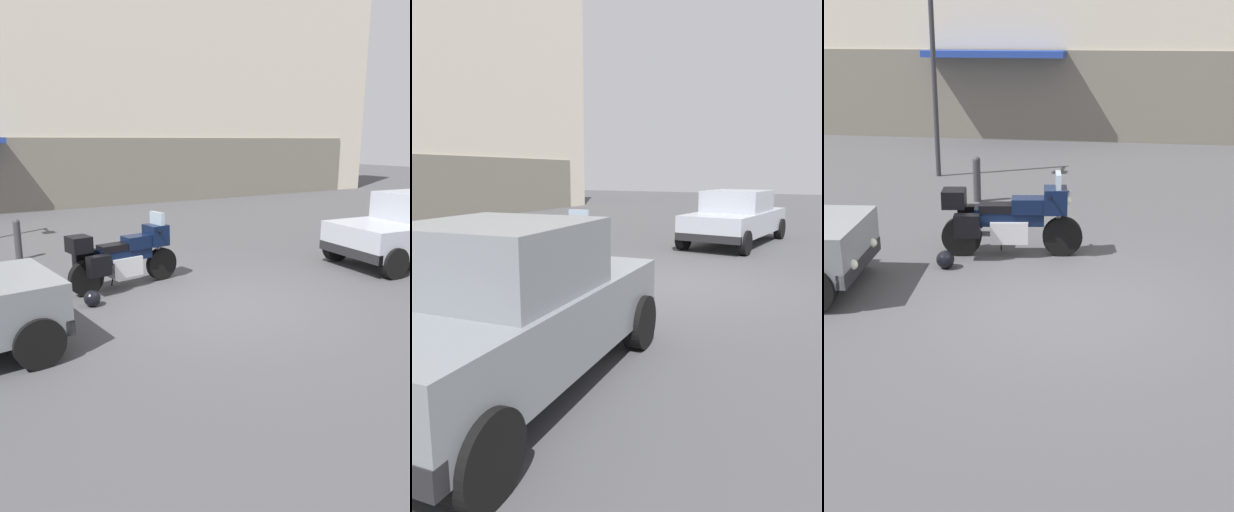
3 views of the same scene
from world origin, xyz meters
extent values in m
plane|color=#424244|center=(0.00, 0.00, 0.00)|extent=(80.00, 80.00, 0.00)
cube|color=#6D675C|center=(0.00, 12.93, 1.40)|extent=(31.70, 0.12, 2.80)
cube|color=navy|center=(-3.55, 12.50, 2.70)|extent=(4.40, 1.10, 0.20)
cylinder|color=black|center=(-0.24, 1.94, 0.32)|extent=(0.65, 0.23, 0.64)
cylinder|color=black|center=(-1.84, 1.69, 0.32)|extent=(0.65, 0.23, 0.64)
cylinder|color=#B7B7BC|center=(-0.26, 1.93, 0.75)|extent=(0.33, 0.12, 0.68)
cube|color=#B7B7BC|center=(-1.08, 1.81, 0.42)|extent=(0.65, 0.49, 0.36)
cube|color=black|center=(-1.08, 1.81, 0.66)|extent=(1.13, 0.44, 0.28)
cube|color=black|center=(-0.78, 1.85, 0.84)|extent=(0.57, 0.41, 0.24)
cube|color=black|center=(-1.28, 1.78, 0.80)|extent=(0.60, 0.38, 0.12)
cube|color=black|center=(-0.36, 1.92, 0.92)|extent=(0.42, 0.49, 0.40)
cube|color=#8C9EAD|center=(-0.32, 1.92, 1.22)|extent=(0.14, 0.41, 0.28)
sphere|color=#EAEACC|center=(-0.18, 1.94, 0.92)|extent=(0.14, 0.14, 0.14)
cylinder|color=black|center=(-0.44, 1.91, 1.02)|extent=(0.13, 0.62, 0.04)
cylinder|color=#B7B7BC|center=(-1.70, 1.91, 0.30)|extent=(0.56, 0.17, 0.09)
cube|color=black|center=(-1.76, 1.99, 0.58)|extent=(0.43, 0.26, 0.36)
cube|color=black|center=(-1.68, 1.43, 0.58)|extent=(0.43, 0.26, 0.36)
cube|color=black|center=(-1.94, 1.68, 0.95)|extent=(0.42, 0.45, 0.28)
cylinder|color=black|center=(-1.25, 1.96, 0.15)|extent=(0.04, 0.13, 0.29)
sphere|color=black|center=(-1.94, 1.07, 0.14)|extent=(0.28, 0.28, 0.28)
cube|color=black|center=(-2.87, 0.06, 0.42)|extent=(0.28, 1.64, 0.20)
cylinder|color=black|center=(-3.35, 0.80, 0.32)|extent=(0.66, 0.28, 0.64)
sphere|color=silver|center=(-2.87, 0.52, 0.54)|extent=(0.14, 0.14, 0.14)
sphere|color=silver|center=(-2.78, -0.38, 0.54)|extent=(0.14, 0.14, 0.14)
cylinder|color=#2D2D33|center=(-3.91, 7.30, 2.31)|extent=(0.12, 0.12, 4.62)
cylinder|color=#333338|center=(-2.39, 5.05, 0.44)|extent=(0.16, 0.16, 0.88)
sphere|color=#333338|center=(-2.39, 5.05, 0.88)|extent=(0.16, 0.16, 0.16)
camera|label=1|loc=(-4.23, -6.44, 2.71)|focal=33.73mm
camera|label=2|loc=(-8.03, -3.02, 2.07)|focal=32.72mm
camera|label=3|loc=(0.78, -7.90, 3.52)|focal=45.30mm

